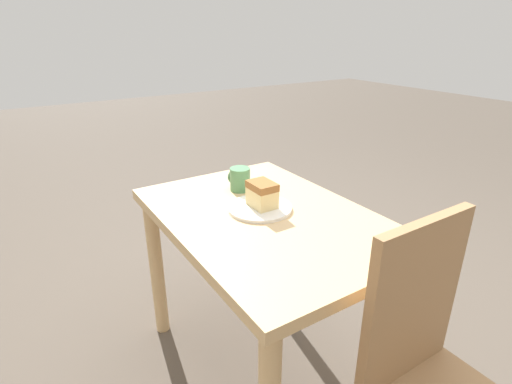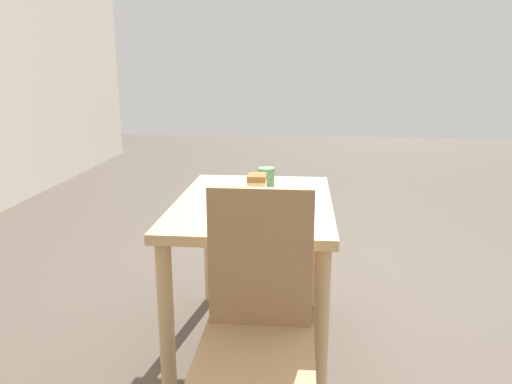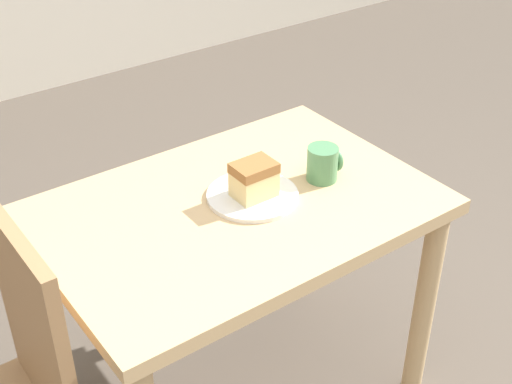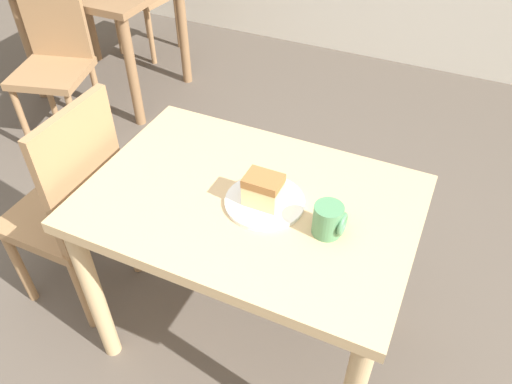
# 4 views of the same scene
# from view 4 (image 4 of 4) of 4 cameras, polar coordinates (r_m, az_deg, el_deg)

# --- Properties ---
(dining_table_near) EXTENTS (0.99, 0.68, 0.71)m
(dining_table_near) POSITION_cam_4_polar(r_m,az_deg,el_deg) (1.57, -0.70, -3.79)
(dining_table_near) COLOR tan
(dining_table_near) RESTS_ON ground_plane
(dining_table_far) EXTENTS (0.86, 0.66, 0.70)m
(dining_table_far) POSITION_cam_4_polar(r_m,az_deg,el_deg) (3.31, -17.41, 20.00)
(dining_table_far) COLOR olive
(dining_table_far) RESTS_ON ground_plane
(chair_near_window) EXTENTS (0.37, 0.37, 0.91)m
(chair_near_window) POSITION_cam_4_polar(r_m,az_deg,el_deg) (1.91, -20.18, -1.52)
(chair_near_window) COLOR #9E754C
(chair_near_window) RESTS_ON ground_plane
(chair_far_corner) EXTENTS (0.45, 0.45, 0.91)m
(chair_far_corner) POSITION_cam_4_polar(r_m,az_deg,el_deg) (2.98, -22.14, 14.27)
(chair_far_corner) COLOR #9E754C
(chair_far_corner) RESTS_ON ground_plane
(plate) EXTENTS (0.24, 0.24, 0.01)m
(plate) POSITION_cam_4_polar(r_m,az_deg,el_deg) (1.47, 1.00, -1.11)
(plate) COLOR white
(plate) RESTS_ON dining_table_near
(cake_slice) EXTENTS (0.11, 0.08, 0.09)m
(cake_slice) POSITION_cam_4_polar(r_m,az_deg,el_deg) (1.43, 0.84, 0.26)
(cake_slice) COLOR #E5CC89
(cake_slice) RESTS_ON plate
(coffee_mug) EXTENTS (0.09, 0.08, 0.09)m
(coffee_mug) POSITION_cam_4_polar(r_m,az_deg,el_deg) (1.37, 8.36, -3.20)
(coffee_mug) COLOR #4C8456
(coffee_mug) RESTS_ON dining_table_near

